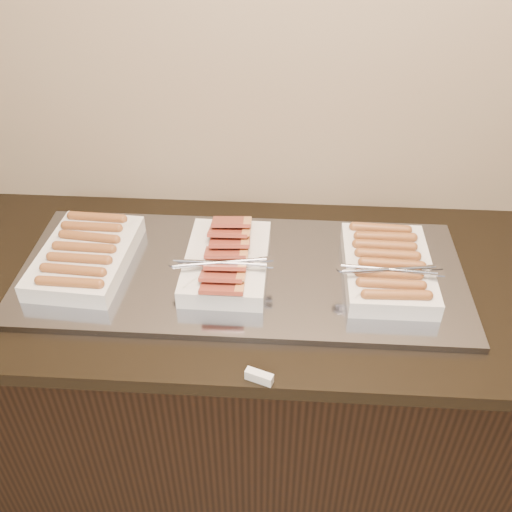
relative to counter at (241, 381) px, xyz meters
The scene contains 6 objects.
counter is the anchor object (origin of this frame).
warming_tray 0.46m from the counter, ahead, with size 1.20×0.50×0.02m, color gray.
dish_left 0.65m from the counter, behind, with size 0.25×0.36×0.07m.
dish_center 0.50m from the counter, behind, with size 0.27×0.35×0.09m.
dish_right 0.64m from the counter, ahead, with size 0.26×0.34×0.08m.
label_holder 0.59m from the counter, 77.53° to the right, with size 0.06×0.02×0.03m, color silver.
Camera 1 is at (0.12, 0.94, 1.91)m, focal length 40.00 mm.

